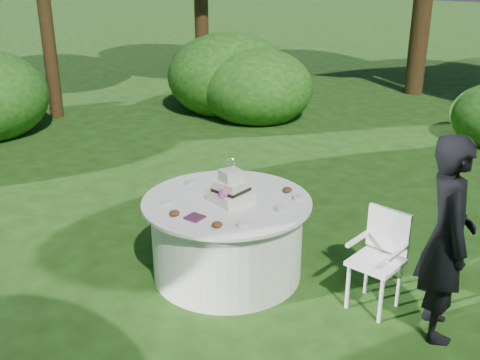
% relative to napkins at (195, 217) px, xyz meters
% --- Properties ---
extents(ground, '(80.00, 80.00, 0.00)m').
position_rel_napkins_xyz_m(ground, '(-0.02, 0.48, -0.78)').
color(ground, '#1C320D').
rests_on(ground, ground).
extents(napkins, '(0.14, 0.14, 0.02)m').
position_rel_napkins_xyz_m(napkins, '(0.00, 0.00, 0.00)').
color(napkins, '#4A203A').
rests_on(napkins, table).
extents(feather_plume, '(0.48, 0.07, 0.01)m').
position_rel_napkins_xyz_m(feather_plume, '(-0.28, 0.01, -0.00)').
color(feather_plume, white).
rests_on(feather_plume, table).
extents(guest, '(0.65, 0.72, 1.66)m').
position_rel_napkins_xyz_m(guest, '(1.88, 0.77, 0.05)').
color(guest, black).
rests_on(guest, ground).
extents(table, '(1.56, 1.56, 0.77)m').
position_rel_napkins_xyz_m(table, '(-0.02, 0.48, -0.39)').
color(table, white).
rests_on(table, ground).
extents(cake, '(0.40, 0.40, 0.43)m').
position_rel_napkins_xyz_m(cake, '(0.03, 0.47, 0.10)').
color(cake, beige).
rests_on(cake, table).
extents(chair, '(0.44, 0.43, 0.87)m').
position_rel_napkins_xyz_m(chair, '(1.34, 0.84, -0.26)').
color(chair, white).
rests_on(chair, ground).
extents(votives, '(1.14, 0.99, 0.04)m').
position_rel_napkins_xyz_m(votives, '(0.03, 0.52, 0.01)').
color(votives, silver).
rests_on(votives, table).
extents(petal_cups, '(0.60, 1.11, 0.05)m').
position_rel_napkins_xyz_m(petal_cups, '(0.14, 0.29, 0.02)').
color(petal_cups, '#562D16').
rests_on(petal_cups, table).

